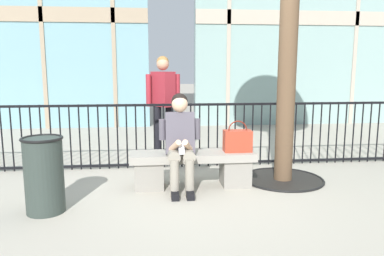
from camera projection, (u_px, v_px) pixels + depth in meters
The scene contains 7 objects.
ground_plane at pixel (193, 186), 4.84m from camera, with size 60.00×60.00×0.00m, color #A8A091.
stone_bench at pixel (193, 166), 4.79m from camera, with size 1.60×0.44×0.45m.
seated_person_with_phone at pixel (180, 139), 4.59m from camera, with size 0.52×0.66×1.21m.
handbag_on_bench at pixel (237, 140), 4.79m from camera, with size 0.35×0.19×0.40m.
bystander_at_railing at pixel (163, 100), 6.05m from camera, with size 0.55×0.44×1.71m.
plaza_railing at pixel (186, 135), 5.70m from camera, with size 8.22×0.04×0.99m.
trash_can at pixel (44, 174), 3.91m from camera, with size 0.43×0.43×0.82m.
Camera 1 is at (-0.49, -4.62, 1.53)m, focal length 34.70 mm.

